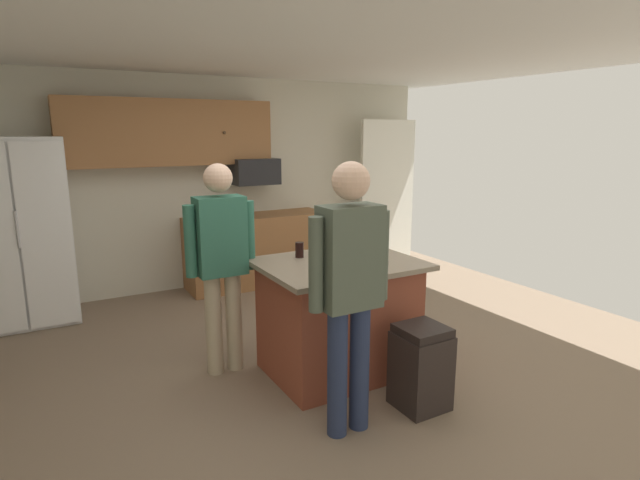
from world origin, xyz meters
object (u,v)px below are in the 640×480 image
(glass_pilsner, at_px, (342,253))
(glass_short_whisky, at_px, (351,257))
(microwave_over_range, at_px, (254,171))
(glass_dark_ale, at_px, (325,246))
(refrigerator, at_px, (19,232))
(person_guest_right, at_px, (350,281))
(kitchen_island, at_px, (338,316))
(trash_bin, at_px, (421,367))
(glass_stout_tall, at_px, (299,250))
(mug_blue_stoneware, at_px, (375,255))
(person_guest_by_door, at_px, (221,255))
(tumbler_amber, at_px, (359,241))
(mug_ceramic_white, at_px, (325,262))

(glass_pilsner, height_order, glass_short_whisky, glass_short_whisky)
(microwave_over_range, distance_m, glass_dark_ale, 2.43)
(refrigerator, xyz_separation_m, person_guest_right, (1.83, -3.29, 0.08))
(kitchen_island, bearing_deg, trash_bin, -74.06)
(glass_stout_tall, distance_m, mug_blue_stoneware, 0.62)
(mug_blue_stoneware, bearing_deg, glass_stout_tall, 138.20)
(refrigerator, distance_m, person_guest_by_door, 2.50)
(glass_stout_tall, height_order, trash_bin, glass_stout_tall)
(kitchen_island, xyz_separation_m, person_guest_by_door, (-0.81, 0.46, 0.51))
(glass_stout_tall, relative_size, glass_short_whisky, 0.78)
(kitchen_island, distance_m, mug_blue_stoneware, 0.59)
(glass_pilsner, bearing_deg, tumbler_amber, 41.42)
(tumbler_amber, bearing_deg, refrigerator, 139.40)
(refrigerator, xyz_separation_m, microwave_over_range, (2.60, 0.12, 0.50))
(trash_bin, bearing_deg, microwave_over_range, 87.31)
(person_guest_right, relative_size, glass_pilsner, 11.01)
(glass_short_whisky, bearing_deg, mug_blue_stoneware, 11.71)
(microwave_over_range, bearing_deg, glass_pilsner, -98.12)
(mug_ceramic_white, bearing_deg, glass_dark_ale, 59.92)
(glass_stout_tall, distance_m, glass_dark_ale, 0.24)
(glass_stout_tall, relative_size, mug_ceramic_white, 1.04)
(refrigerator, relative_size, person_guest_by_door, 1.11)
(glass_dark_ale, bearing_deg, glass_pilsner, -96.90)
(glass_stout_tall, bearing_deg, mug_blue_stoneware, -41.80)
(glass_short_whisky, distance_m, tumbler_amber, 0.62)
(kitchen_island, relative_size, person_guest_right, 0.70)
(person_guest_by_door, bearing_deg, tumbler_amber, 21.51)
(kitchen_island, bearing_deg, person_guest_by_door, 150.30)
(mug_ceramic_white, height_order, tumbler_amber, tumbler_amber)
(microwave_over_range, distance_m, tumbler_amber, 2.40)
(glass_stout_tall, xyz_separation_m, mug_ceramic_white, (0.00, -0.42, -0.01))
(kitchen_island, height_order, person_guest_right, person_guest_right)
(glass_pilsner, xyz_separation_m, trash_bin, (0.23, -0.71, -0.71))
(glass_stout_tall, bearing_deg, person_guest_by_door, 162.69)
(mug_blue_stoneware, xyz_separation_m, glass_short_whisky, (-0.26, -0.05, 0.03))
(mug_blue_stoneware, xyz_separation_m, mug_ceramic_white, (-0.46, -0.00, 0.00))
(mug_ceramic_white, relative_size, tumbler_amber, 0.86)
(microwave_over_range, xyz_separation_m, tumbler_amber, (0.01, -2.35, -0.45))
(mug_blue_stoneware, height_order, tumbler_amber, tumbler_amber)
(glass_short_whisky, bearing_deg, person_guest_by_door, 140.73)
(person_guest_by_door, height_order, mug_ceramic_white, person_guest_by_door)
(person_guest_right, bearing_deg, glass_dark_ale, 4.83)
(tumbler_amber, bearing_deg, person_guest_right, -126.43)
(kitchen_island, xyz_separation_m, trash_bin, (0.22, -0.77, -0.17))
(refrigerator, relative_size, trash_bin, 3.10)
(tumbler_amber, bearing_deg, glass_short_whisky, -129.42)
(mug_blue_stoneware, distance_m, glass_dark_ale, 0.47)
(glass_short_whisky, distance_m, mug_ceramic_white, 0.21)
(glass_pilsner, height_order, trash_bin, glass_pilsner)
(refrigerator, distance_m, kitchen_island, 3.40)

